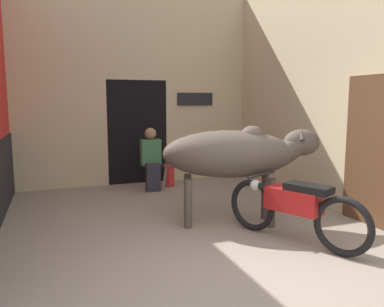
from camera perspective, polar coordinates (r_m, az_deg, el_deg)
The scene contains 7 objects.
ground_plane at distance 3.91m, azimuth 8.03°, elevation -18.38°, with size 30.00×30.00×0.00m, color gray.
wall_back_with_doorway at distance 8.23m, azimuth -8.65°, elevation 7.65°, with size 4.93×0.93×4.09m.
wall_right_with_door at distance 6.88m, azimuth 18.05°, elevation 9.90°, with size 0.22×4.73×4.09m.
cow at distance 5.29m, azimuth 6.64°, elevation -0.11°, with size 2.26×1.26×1.40m.
motorcycle_near at distance 4.81m, azimuth 15.22°, elevation -7.78°, with size 0.91×1.79×0.80m.
shopkeeper_seated at distance 7.36m, azimuth -6.22°, elevation -0.54°, with size 0.39×0.34×1.23m.
plastic_stool at distance 7.73m, azimuth -3.47°, elevation -3.25°, with size 0.29×0.29×0.45m.
Camera 1 is at (-1.70, -3.07, 1.73)m, focal length 35.00 mm.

